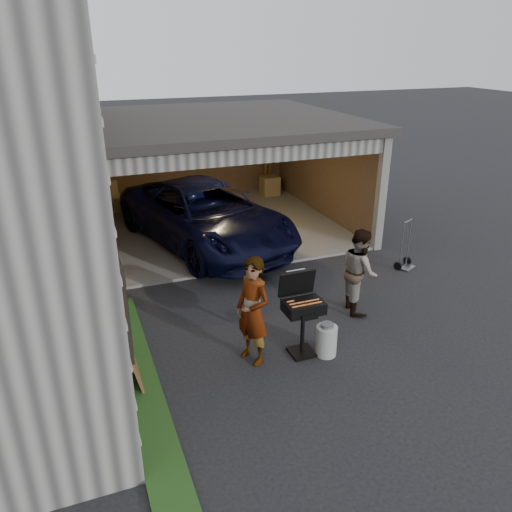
# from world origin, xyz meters

# --- Properties ---
(ground) EXTENTS (80.00, 80.00, 0.00)m
(ground) POSITION_xyz_m (0.00, 0.00, 0.00)
(ground) COLOR black
(ground) RESTS_ON ground
(groundcover_strip) EXTENTS (0.50, 8.00, 0.06)m
(groundcover_strip) POSITION_xyz_m (-2.25, -1.00, 0.03)
(groundcover_strip) COLOR #193814
(groundcover_strip) RESTS_ON ground
(garage) EXTENTS (6.80, 6.30, 2.90)m
(garage) POSITION_xyz_m (0.76, 6.79, 1.87)
(garage) COLOR #605E59
(garage) RESTS_ON ground
(minivan) EXTENTS (3.76, 5.80, 1.48)m
(minivan) POSITION_xyz_m (0.12, 5.20, 0.74)
(minivan) COLOR black
(minivan) RESTS_ON ground
(woman) EXTENTS (0.63, 0.75, 1.74)m
(woman) POSITION_xyz_m (-0.50, 0.33, 0.87)
(woman) COLOR silver
(woman) RESTS_ON ground
(man) EXTENTS (0.77, 0.89, 1.59)m
(man) POSITION_xyz_m (1.88, 1.15, 0.80)
(man) COLOR #512620
(man) RESTS_ON ground
(bbq_grill) EXTENTS (0.61, 0.53, 1.35)m
(bbq_grill) POSITION_xyz_m (0.29, 0.23, 0.80)
(bbq_grill) COLOR black
(bbq_grill) RESTS_ON ground
(propane_tank) EXTENTS (0.44, 0.44, 0.51)m
(propane_tank) POSITION_xyz_m (0.64, 0.04, 0.25)
(propane_tank) COLOR #B7B7B3
(propane_tank) RESTS_ON ground
(plywood_panel) EXTENTS (0.22, 0.78, 0.87)m
(plywood_panel) POSITION_xyz_m (-2.34, 0.42, 0.43)
(plywood_panel) COLOR brown
(plywood_panel) RESTS_ON ground
(hand_truck) EXTENTS (0.51, 0.47, 1.11)m
(hand_truck) POSITION_xyz_m (3.87, 2.38, 0.21)
(hand_truck) COLOR slate
(hand_truck) RESTS_ON ground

